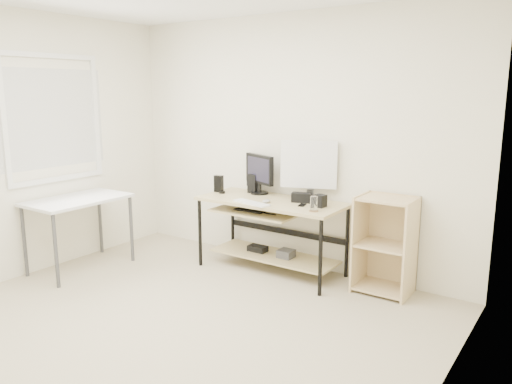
{
  "coord_description": "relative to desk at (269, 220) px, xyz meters",
  "views": [
    {
      "loc": [
        2.65,
        -2.47,
        1.83
      ],
      "look_at": [
        0.06,
        1.3,
        0.9
      ],
      "focal_mm": 35.0,
      "sensor_mm": 36.0,
      "label": 1
    }
  ],
  "objects": [
    {
      "name": "room",
      "position": [
        -0.11,
        -1.62,
        0.78
      ],
      "size": [
        4.01,
        4.01,
        2.62
      ],
      "color": "#BDAF91",
      "rests_on": "ground"
    },
    {
      "name": "desk",
      "position": [
        0.0,
        0.0,
        0.0
      ],
      "size": [
        1.5,
        0.65,
        0.75
      ],
      "color": "tan",
      "rests_on": "ground"
    },
    {
      "name": "side_table",
      "position": [
        -1.65,
        -1.06,
        0.13
      ],
      "size": [
        0.6,
        1.0,
        0.75
      ],
      "color": "white",
      "rests_on": "ground"
    },
    {
      "name": "shelf_unit",
      "position": [
        1.18,
        0.16,
        -0.09
      ],
      "size": [
        0.5,
        0.4,
        0.9
      ],
      "color": "beige",
      "rests_on": "ground"
    },
    {
      "name": "black_monitor",
      "position": [
        -0.25,
        0.19,
        0.45
      ],
      "size": [
        0.44,
        0.22,
        0.42
      ],
      "rotation": [
        0.0,
        0.0,
        -0.4
      ],
      "color": "black",
      "rests_on": "desk"
    },
    {
      "name": "white_imac",
      "position": [
        0.33,
        0.2,
        0.56
      ],
      "size": [
        0.54,
        0.24,
        0.6
      ],
      "rotation": [
        0.0,
        0.0,
        0.35
      ],
      "color": "silver",
      "rests_on": "desk"
    },
    {
      "name": "keyboard",
      "position": [
        -0.05,
        -0.25,
        0.22
      ],
      "size": [
        0.44,
        0.21,
        0.01
      ],
      "primitive_type": "cube",
      "rotation": [
        0.0,
        0.0,
        -0.22
      ],
      "color": "white",
      "rests_on": "desk"
    },
    {
      "name": "mouse",
      "position": [
        0.05,
        -0.14,
        0.23
      ],
      "size": [
        0.07,
        0.1,
        0.03
      ],
      "primitive_type": "ellipsoid",
      "rotation": [
        0.0,
        0.0,
        -0.06
      ],
      "color": "#B2B2B8",
      "rests_on": "desk"
    },
    {
      "name": "center_speaker",
      "position": [
        0.33,
        0.08,
        0.26
      ],
      "size": [
        0.21,
        0.14,
        0.1
      ],
      "primitive_type": "cube",
      "rotation": [
        0.0,
        0.0,
        0.29
      ],
      "color": "black",
      "rests_on": "desk"
    },
    {
      "name": "speaker_left",
      "position": [
        -0.35,
        0.2,
        0.32
      ],
      "size": [
        0.12,
        0.12,
        0.2
      ],
      "rotation": [
        0.0,
        0.0,
        0.19
      ],
      "color": "black",
      "rests_on": "desk"
    },
    {
      "name": "speaker_right",
      "position": [
        0.57,
        0.0,
        0.27
      ],
      "size": [
        0.11,
        0.11,
        0.12
      ],
      "primitive_type": "cube",
      "rotation": [
        0.0,
        0.0,
        -0.1
      ],
      "color": "black",
      "rests_on": "desk"
    },
    {
      "name": "audio_controller",
      "position": [
        -0.67,
        0.02,
        0.3
      ],
      "size": [
        0.1,
        0.07,
        0.18
      ],
      "primitive_type": "cube",
      "rotation": [
        0.0,
        0.0,
        0.14
      ],
      "color": "black",
      "rests_on": "desk"
    },
    {
      "name": "volume_puck",
      "position": [
        -0.59,
        -0.02,
        0.23
      ],
      "size": [
        0.08,
        0.08,
        0.03
      ],
      "primitive_type": "cylinder",
      "rotation": [
        0.0,
        0.0,
        0.19
      ],
      "color": "black",
      "rests_on": "desk"
    },
    {
      "name": "smartphone",
      "position": [
        0.4,
        -0.04,
        0.22
      ],
      "size": [
        0.08,
        0.12,
        0.01
      ],
      "primitive_type": "cube",
      "rotation": [
        0.0,
        0.0,
        0.24
      ],
      "color": "black",
      "rests_on": "desk"
    },
    {
      "name": "coaster",
      "position": [
        0.6,
        -0.19,
        0.21
      ],
      "size": [
        0.11,
        0.11,
        0.01
      ],
      "primitive_type": "cylinder",
      "rotation": [
        0.0,
        0.0,
        -0.26
      ],
      "color": "#976F44",
      "rests_on": "desk"
    },
    {
      "name": "drinking_glass",
      "position": [
        0.6,
        -0.19,
        0.28
      ],
      "size": [
        0.08,
        0.08,
        0.13
      ],
      "primitive_type": "cylinder",
      "rotation": [
        0.0,
        0.0,
        -0.26
      ],
      "color": "white",
      "rests_on": "coaster"
    }
  ]
}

